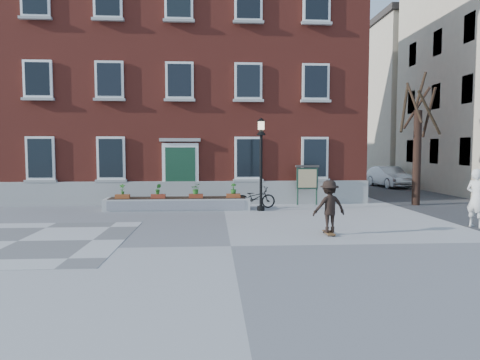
{
  "coord_description": "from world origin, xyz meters",
  "views": [
    {
      "loc": [
        -0.47,
        -11.31,
        2.59
      ],
      "look_at": [
        0.5,
        4.0,
        1.5
      ],
      "focal_mm": 32.0,
      "sensor_mm": 36.0,
      "label": 1
    }
  ],
  "objects": [
    {
      "name": "bare_tree",
      "position": [
        9.01,
        8.01,
        2.79
      ],
      "size": [
        1.83,
        1.83,
        6.16
      ],
      "color": "black",
      "rests_on": "ground"
    },
    {
      "name": "planter_assembly",
      "position": [
        -1.99,
        7.18,
        0.31
      ],
      "size": [
        6.2,
        1.12,
        1.15
      ],
      "color": "#BBBBB6",
      "rests_on": "ground"
    },
    {
      "name": "parked_car",
      "position": [
        11.7,
        17.52,
        0.72
      ],
      "size": [
        1.84,
        4.45,
        1.43
      ],
      "primitive_type": "imported",
      "rotation": [
        0.0,
        0.0,
        0.08
      ],
      "color": "silver",
      "rests_on": "ground"
    },
    {
      "name": "ground",
      "position": [
        0.0,
        0.0,
        0.0
      ],
      "size": [
        100.0,
        100.0,
        0.0
      ],
      "primitive_type": "plane",
      "color": "gray",
      "rests_on": "ground"
    },
    {
      "name": "bystander",
      "position": [
        8.28,
        2.28,
        0.98
      ],
      "size": [
        0.72,
        0.84,
        1.96
      ],
      "primitive_type": "imported",
      "rotation": [
        0.0,
        0.0,
        1.99
      ],
      "color": "silver",
      "rests_on": "ground"
    },
    {
      "name": "side_street",
      "position": [
        17.99,
        19.78,
        7.02
      ],
      "size": [
        15.2,
        36.0,
        14.5
      ],
      "color": "#39393B",
      "rests_on": "ground"
    },
    {
      "name": "brick_building",
      "position": [
        -2.0,
        13.98,
        6.3
      ],
      "size": [
        18.4,
        10.85,
        12.6
      ],
      "color": "maroon",
      "rests_on": "ground"
    },
    {
      "name": "notice_board",
      "position": [
        3.93,
        8.38,
        1.26
      ],
      "size": [
        1.1,
        0.16,
        1.87
      ],
      "color": "#193326",
      "rests_on": "ground"
    },
    {
      "name": "skateboarder",
      "position": [
        3.06,
        1.4,
        0.87
      ],
      "size": [
        1.11,
        0.78,
        1.67
      ],
      "color": "brown",
      "rests_on": "ground"
    },
    {
      "name": "checker_patch",
      "position": [
        -6.0,
        1.0,
        0.01
      ],
      "size": [
        6.0,
        6.0,
        0.01
      ],
      "primitive_type": "cube",
      "color": "#5B5B5E",
      "rests_on": "ground"
    },
    {
      "name": "lamp_post",
      "position": [
        1.56,
        6.65,
        2.54
      ],
      "size": [
        0.4,
        0.4,
        3.93
      ],
      "color": "black",
      "rests_on": "ground"
    },
    {
      "name": "bicycle",
      "position": [
        1.39,
        7.38,
        0.48
      ],
      "size": [
        1.89,
        0.92,
        0.95
      ],
      "primitive_type": "imported",
      "rotation": [
        0.0,
        0.0,
        1.74
      ],
      "color": "black",
      "rests_on": "ground"
    }
  ]
}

